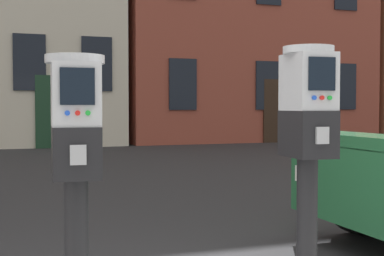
{
  "coord_description": "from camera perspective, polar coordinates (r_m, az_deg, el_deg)",
  "views": [
    {
      "loc": [
        -0.81,
        -2.21,
        1.22
      ],
      "look_at": [
        -0.05,
        -0.08,
        1.13
      ],
      "focal_mm": 51.05,
      "sensor_mm": 36.0,
      "label": 1
    }
  ],
  "objects": [
    {
      "name": "parking_meter_near_kerb",
      "position": [
        2.06,
        -12.04,
        -3.5
      ],
      "size": [
        0.23,
        0.26,
        1.26
      ],
      "rotation": [
        0.0,
        0.0,
        -1.64
      ],
      "color": "black",
      "rests_on": "sidewalk_slab"
    },
    {
      "name": "parking_meter_twin_adjacent",
      "position": [
        2.39,
        11.99,
        -1.58
      ],
      "size": [
        0.23,
        0.26,
        1.33
      ],
      "rotation": [
        0.0,
        0.0,
        -1.64
      ],
      "color": "black",
      "rests_on": "sidewalk_slab"
    }
  ]
}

